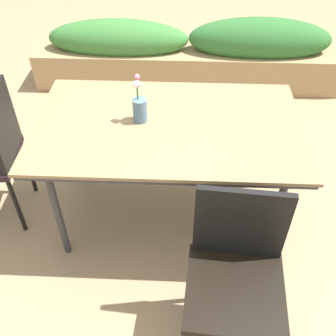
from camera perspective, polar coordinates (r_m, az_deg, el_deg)
ground_plane at (r=2.69m, az=-0.75°, el=-8.31°), size 12.00×12.00×0.00m
dining_table at (r=2.26m, az=0.00°, el=5.30°), size 1.50×0.91×0.78m
chair_near_right at (r=1.88m, az=9.82°, el=-14.28°), size 0.48×0.48×0.91m
flower_vase at (r=2.20m, az=-4.14°, el=8.93°), size 0.08×0.08×0.28m
planter_box at (r=4.00m, az=3.14°, el=16.04°), size 2.98×0.46×0.68m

